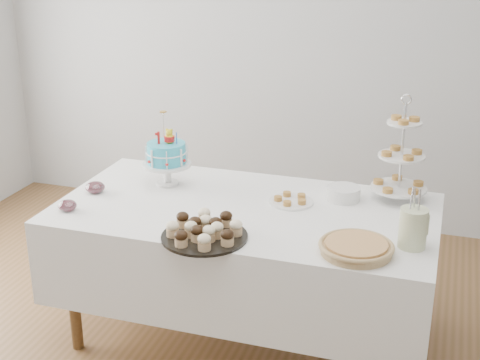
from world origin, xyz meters
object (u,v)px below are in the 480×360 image
(tiered_stand, at_px, (401,157))
(jam_bowl_a, at_px, (68,206))
(jam_bowl_b, at_px, (95,187))
(cupcake_tray, at_px, (204,229))
(pastry_plate, at_px, (291,200))
(plate_stack, at_px, (343,193))
(birthday_cake, at_px, (167,165))
(table, at_px, (245,248))
(utensil_pitcher, at_px, (413,227))
(pie, at_px, (356,247))

(tiered_stand, xyz_separation_m, jam_bowl_a, (-1.57, -0.67, -0.21))
(jam_bowl_b, bearing_deg, cupcake_tray, -24.64)
(tiered_stand, relative_size, jam_bowl_a, 6.05)
(pastry_plate, bearing_deg, jam_bowl_a, -157.09)
(plate_stack, bearing_deg, jam_bowl_a, -156.15)
(tiered_stand, relative_size, pastry_plate, 2.43)
(tiered_stand, bearing_deg, cupcake_tray, -136.51)
(birthday_cake, bearing_deg, plate_stack, -19.71)
(cupcake_tray, relative_size, tiered_stand, 0.71)
(table, relative_size, tiered_stand, 3.41)
(cupcake_tray, distance_m, jam_bowl_a, 0.78)
(cupcake_tray, bearing_deg, utensil_pitcher, 12.40)
(pie, relative_size, plate_stack, 1.87)
(birthday_cake, xyz_separation_m, tiered_stand, (1.24, 0.18, 0.12))
(cupcake_tray, relative_size, utensil_pitcher, 1.44)
(cupcake_tray, xyz_separation_m, jam_bowl_b, (-0.76, 0.35, -0.02))
(plate_stack, height_order, jam_bowl_b, plate_stack)
(pastry_plate, distance_m, jam_bowl_b, 1.05)
(table, xyz_separation_m, pie, (0.61, -0.34, 0.26))
(birthday_cake, height_order, tiered_stand, tiered_stand)
(cupcake_tray, bearing_deg, pie, 4.84)
(birthday_cake, relative_size, jam_bowl_a, 4.42)
(birthday_cake, bearing_deg, pastry_plate, -28.45)
(utensil_pitcher, bearing_deg, tiered_stand, 81.81)
(cupcake_tray, xyz_separation_m, jam_bowl_a, (-0.77, 0.09, -0.02))
(table, distance_m, cupcake_tray, 0.49)
(table, height_order, plate_stack, plate_stack)
(cupcake_tray, bearing_deg, plate_stack, 51.50)
(birthday_cake, height_order, jam_bowl_a, birthday_cake)
(plate_stack, bearing_deg, pie, -75.23)
(birthday_cake, xyz_separation_m, pie, (1.12, -0.52, -0.08))
(table, xyz_separation_m, plate_stack, (0.46, 0.26, 0.26))
(table, distance_m, tiered_stand, 0.93)
(tiered_stand, height_order, plate_stack, tiered_stand)
(pie, height_order, tiered_stand, tiered_stand)
(birthday_cake, distance_m, pastry_plate, 0.72)
(tiered_stand, relative_size, plate_stack, 3.18)
(table, distance_m, jam_bowl_b, 0.87)
(jam_bowl_a, distance_m, utensil_pitcher, 1.69)
(jam_bowl_b, relative_size, utensil_pitcher, 0.37)
(birthday_cake, distance_m, cupcake_tray, 0.73)
(cupcake_tray, xyz_separation_m, pie, (0.69, 0.06, -0.01))
(table, bearing_deg, cupcake_tray, -99.96)
(birthday_cake, bearing_deg, jam_bowl_b, -168.35)
(utensil_pitcher, bearing_deg, birthday_cake, 144.63)
(pie, xyz_separation_m, plate_stack, (-0.16, 0.60, 0.00))
(pie, xyz_separation_m, jam_bowl_b, (-1.44, 0.29, -0.00))
(pie, distance_m, jam_bowl_b, 1.47)
(plate_stack, relative_size, jam_bowl_b, 1.70)
(pastry_plate, bearing_deg, utensil_pitcher, -27.60)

